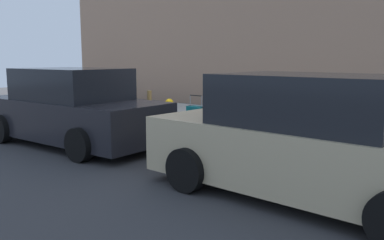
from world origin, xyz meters
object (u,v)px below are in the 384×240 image
object	(u,v)px
bollard_post	(149,108)
parked_car_charcoal_1	(72,109)
suitcase_red_4	(217,122)
suitcase_black_3	(235,121)
suitcase_olive_1	(279,127)
suitcase_navy_2	(253,126)
suitcase_teal_5	(196,119)
fire_hydrant	(169,113)
parking_meter	(364,109)
suitcase_silver_0	(303,133)
parked_car_beige_0	(308,141)

from	to	relation	value
bollard_post	parked_car_charcoal_1	world-z (taller)	parked_car_charcoal_1
suitcase_red_4	suitcase_black_3	bearing A→B (deg)	176.19
suitcase_olive_1	suitcase_black_3	distance (m)	1.08
suitcase_olive_1	bollard_post	bearing A→B (deg)	3.38
suitcase_olive_1	suitcase_red_4	size ratio (longest dim) A/B	1.15
suitcase_navy_2	bollard_post	xyz separation A→B (m)	(3.06, 0.12, 0.16)
suitcase_teal_5	fire_hydrant	world-z (taller)	suitcase_teal_5
bollard_post	suitcase_navy_2	bearing A→B (deg)	-177.73
suitcase_navy_2	fire_hydrant	size ratio (longest dim) A/B	1.23
suitcase_olive_1	parking_meter	size ratio (longest dim) A/B	0.78
bollard_post	parking_meter	bearing A→B (deg)	-175.64
bollard_post	parking_meter	world-z (taller)	parking_meter
suitcase_silver_0	fire_hydrant	distance (m)	3.62
suitcase_red_4	suitcase_teal_5	bearing A→B (deg)	11.76
suitcase_black_3	parked_car_beige_0	xyz separation A→B (m)	(-2.80, 2.41, 0.28)
suitcase_olive_1	suitcase_silver_0	bearing A→B (deg)	173.84
suitcase_silver_0	suitcase_navy_2	bearing A→B (deg)	1.61
parking_meter	parked_car_charcoal_1	world-z (taller)	parked_car_charcoal_1
suitcase_silver_0	suitcase_red_4	bearing A→B (deg)	-1.87
suitcase_olive_1	suitcase_teal_5	world-z (taller)	suitcase_olive_1
suitcase_teal_5	suitcase_silver_0	bearing A→B (deg)	-179.10
suitcase_olive_1	suitcase_navy_2	bearing A→B (deg)	9.34
suitcase_navy_2	suitcase_teal_5	world-z (taller)	suitcase_navy_2
suitcase_navy_2	suitcase_red_4	distance (m)	1.05
bollard_post	parking_meter	distance (m)	5.28
suitcase_silver_0	parked_car_beige_0	distance (m)	2.66
suitcase_silver_0	bollard_post	distance (m)	4.19
suitcase_silver_0	suitcase_red_4	world-z (taller)	suitcase_red_4
suitcase_olive_1	suitcase_red_4	bearing A→B (deg)	-0.37
suitcase_silver_0	suitcase_teal_5	distance (m)	2.71
suitcase_olive_1	bollard_post	world-z (taller)	suitcase_olive_1
suitcase_red_4	suitcase_olive_1	bearing A→B (deg)	179.63
suitcase_teal_5	parked_car_beige_0	distance (m)	4.53
suitcase_red_4	suitcase_teal_5	xyz separation A→B (m)	(0.55, 0.11, 0.03)
suitcase_navy_2	bollard_post	world-z (taller)	bollard_post
parking_meter	suitcase_navy_2	bearing A→B (deg)	7.26
fire_hydrant	parked_car_charcoal_1	world-z (taller)	parked_car_charcoal_1
bollard_post	parked_car_beige_0	xyz separation A→B (m)	(-5.34, 2.22, 0.18)
suitcase_olive_1	parked_car_beige_0	xyz separation A→B (m)	(-1.71, 2.43, 0.31)
suitcase_silver_0	suitcase_olive_1	size ratio (longest dim) A/B	0.61
suitcase_navy_2	suitcase_olive_1	bearing A→B (deg)	-170.66
suitcase_silver_0	bollard_post	xyz separation A→B (m)	(4.19, 0.15, 0.19)
suitcase_teal_5	parked_car_beige_0	world-z (taller)	parked_car_beige_0
suitcase_silver_0	parked_car_charcoal_1	bearing A→B (deg)	28.78
suitcase_silver_0	suitcase_red_4	size ratio (longest dim) A/B	0.71
parked_car_charcoal_1	parking_meter	bearing A→B (deg)	-154.05
suitcase_teal_5	fire_hydrant	distance (m)	0.91
suitcase_navy_2	fire_hydrant	world-z (taller)	suitcase_navy_2
suitcase_red_4	suitcase_navy_2	bearing A→B (deg)	174.42
suitcase_teal_5	parked_car_charcoal_1	bearing A→B (deg)	55.42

